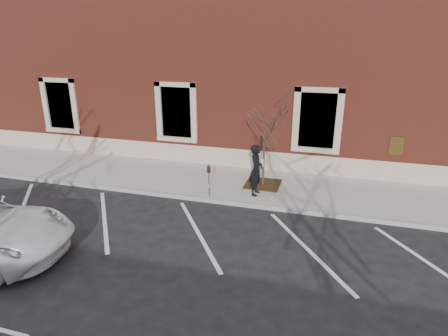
% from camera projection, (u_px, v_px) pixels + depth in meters
% --- Properties ---
extents(ground, '(120.00, 120.00, 0.00)m').
position_uv_depth(ground, '(219.00, 203.00, 13.18)').
color(ground, '#28282B').
rests_on(ground, ground).
extents(sidewalk_near, '(40.00, 3.50, 0.15)m').
position_uv_depth(sidewalk_near, '(232.00, 183.00, 14.74)').
color(sidewalk_near, '#B8B6AD').
rests_on(sidewalk_near, ground).
extents(curb_near, '(40.00, 0.12, 0.15)m').
position_uv_depth(curb_near, '(219.00, 201.00, 13.11)').
color(curb_near, '#9E9E99').
rests_on(curb_near, ground).
extents(parking_stripes, '(28.00, 4.40, 0.01)m').
position_uv_depth(parking_stripes, '(198.00, 233.00, 11.19)').
color(parking_stripes, silver).
rests_on(parking_stripes, ground).
extents(building_civic, '(40.00, 8.62, 8.00)m').
position_uv_depth(building_civic, '(263.00, 68.00, 18.85)').
color(building_civic, maroon).
rests_on(building_civic, ground).
extents(man, '(0.47, 0.69, 1.85)m').
position_uv_depth(man, '(256.00, 170.00, 13.23)').
color(man, black).
rests_on(man, sidewalk_near).
extents(parking_meter, '(0.11, 0.08, 1.18)m').
position_uv_depth(parking_meter, '(209.00, 175.00, 13.08)').
color(parking_meter, '#595B60').
rests_on(parking_meter, sidewalk_near).
extents(tree_grate, '(1.31, 1.31, 0.03)m').
position_uv_depth(tree_grate, '(263.00, 184.00, 14.40)').
color(tree_grate, '#412C14').
rests_on(tree_grate, sidewalk_near).
extents(sapling, '(2.33, 2.33, 3.88)m').
position_uv_depth(sapling, '(265.00, 115.00, 13.50)').
color(sapling, '#423628').
rests_on(sapling, sidewalk_near).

